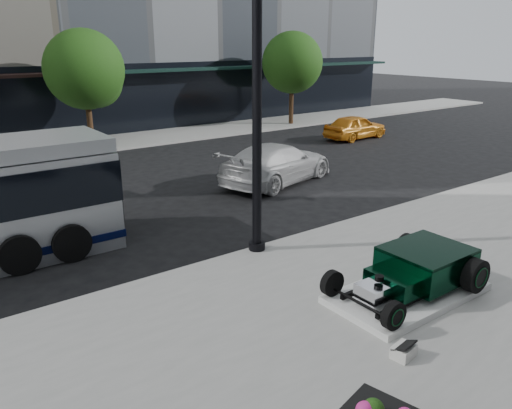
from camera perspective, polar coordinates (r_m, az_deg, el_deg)
ground at (r=14.63m, az=-5.22°, el=-2.83°), size 120.00×120.00×0.00m
sidewalk_far at (r=27.17m, az=-20.85°, el=6.07°), size 70.00×4.00×0.12m
street_trees at (r=26.15m, az=-18.73°, el=14.10°), size 29.80×3.80×5.70m
display_plinth at (r=11.11m, az=16.88°, el=-9.63°), size 3.40×1.80×0.15m
hot_rod at (r=11.14m, az=18.17°, el=-6.81°), size 3.22×2.00×0.81m
info_plaque at (r=9.14m, az=16.51°, el=-15.74°), size 0.44×0.36×0.31m
lamppost at (r=11.95m, az=0.11°, el=10.83°), size 0.43×0.43×7.74m
white_sedan at (r=19.19m, az=2.45°, el=4.74°), size 5.63×3.42×1.53m
yellow_taxi at (r=28.57m, az=11.27°, el=8.70°), size 4.01×1.77×1.34m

